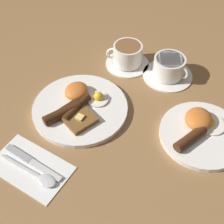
{
  "coord_description": "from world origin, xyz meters",
  "views": [
    {
      "loc": [
        0.52,
        0.34,
        0.68
      ],
      "look_at": [
        -0.01,
        0.1,
        0.03
      ],
      "focal_mm": 50.0,
      "sensor_mm": 36.0,
      "label": 1
    }
  ],
  "objects_px": {
    "breakfast_plate_near": "(79,107)",
    "spoon": "(41,177)",
    "teacup_far": "(169,68)",
    "knife": "(30,160)",
    "breakfast_plate_far": "(201,131)",
    "teacup_near": "(127,56)"
  },
  "relations": [
    {
      "from": "breakfast_plate_near",
      "to": "teacup_near",
      "type": "height_order",
      "value": "teacup_near"
    },
    {
      "from": "breakfast_plate_far",
      "to": "teacup_far",
      "type": "relative_size",
      "value": 1.44
    },
    {
      "from": "breakfast_plate_near",
      "to": "teacup_near",
      "type": "bearing_deg",
      "value": 169.71
    },
    {
      "from": "breakfast_plate_near",
      "to": "teacup_near",
      "type": "xyz_separation_m",
      "value": [
        -0.25,
        0.05,
        0.02
      ]
    },
    {
      "from": "breakfast_plate_far",
      "to": "spoon",
      "type": "xyz_separation_m",
      "value": [
        0.3,
        -0.32,
        -0.01
      ]
    },
    {
      "from": "knife",
      "to": "spoon",
      "type": "bearing_deg",
      "value": -20.5
    },
    {
      "from": "breakfast_plate_near",
      "to": "spoon",
      "type": "relative_size",
      "value": 1.61
    },
    {
      "from": "breakfast_plate_far",
      "to": "spoon",
      "type": "distance_m",
      "value": 0.44
    },
    {
      "from": "breakfast_plate_near",
      "to": "breakfast_plate_far",
      "type": "xyz_separation_m",
      "value": [
        -0.06,
        0.34,
        0.0
      ]
    },
    {
      "from": "knife",
      "to": "breakfast_plate_far",
      "type": "bearing_deg",
      "value": 44.4
    },
    {
      "from": "breakfast_plate_near",
      "to": "teacup_far",
      "type": "relative_size",
      "value": 1.73
    },
    {
      "from": "spoon",
      "to": "knife",
      "type": "bearing_deg",
      "value": 156.71
    },
    {
      "from": "breakfast_plate_near",
      "to": "breakfast_plate_far",
      "type": "distance_m",
      "value": 0.35
    },
    {
      "from": "breakfast_plate_far",
      "to": "teacup_near",
      "type": "bearing_deg",
      "value": -122.49
    },
    {
      "from": "breakfast_plate_near",
      "to": "spoon",
      "type": "xyz_separation_m",
      "value": [
        0.24,
        0.03,
        -0.01
      ]
    },
    {
      "from": "breakfast_plate_far",
      "to": "teacup_far",
      "type": "distance_m",
      "value": 0.25
    },
    {
      "from": "knife",
      "to": "teacup_near",
      "type": "bearing_deg",
      "value": 89.42
    },
    {
      "from": "breakfast_plate_near",
      "to": "teacup_far",
      "type": "xyz_separation_m",
      "value": [
        -0.25,
        0.19,
        0.02
      ]
    },
    {
      "from": "breakfast_plate_near",
      "to": "teacup_far",
      "type": "bearing_deg",
      "value": 143.2
    },
    {
      "from": "breakfast_plate_near",
      "to": "spoon",
      "type": "bearing_deg",
      "value": 6.39
    },
    {
      "from": "teacup_far",
      "to": "teacup_near",
      "type": "bearing_deg",
      "value": -89.42
    },
    {
      "from": "breakfast_plate_near",
      "to": "knife",
      "type": "bearing_deg",
      "value": -7.43
    }
  ]
}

